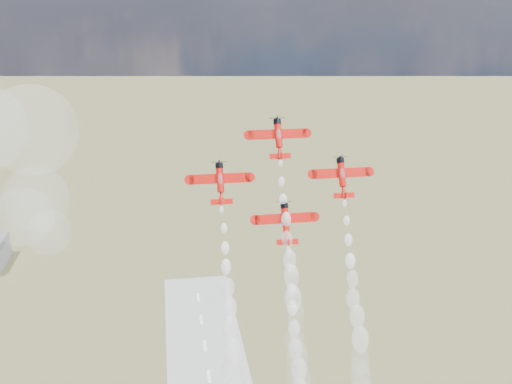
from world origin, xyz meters
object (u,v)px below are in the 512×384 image
Objects in this scene: plane_lead at (278,138)px; plane_slot at (286,222)px; plane_right at (342,177)px; plane_left at (220,182)px.

plane_lead is 1.00× the size of plane_slot.
plane_lead is 17.27m from plane_right.
plane_right is 17.27m from plane_slot.
plane_right reaches higher than plane_slot.
plane_right is at bearing -18.69° from plane_lead.
plane_left is at bearing 161.31° from plane_slot.
plane_left reaches higher than plane_slot.
plane_lead is 19.80m from plane_slot.
plane_lead is at bearing 18.69° from plane_left.
plane_right is (28.29, 0.00, 0.00)m from plane_left.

